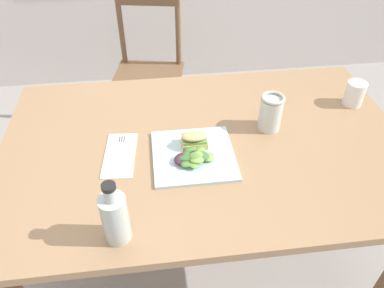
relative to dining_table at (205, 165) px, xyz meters
The scene contains 11 objects.
ground_plane 0.65m from the dining_table, 153.05° to the left, with size 9.47×9.47×0.00m, color gray.
dining_table is the anchor object (origin of this frame).
chair_wooden_far 1.04m from the dining_table, 100.44° to the left, with size 0.47×0.47×0.87m.
plate_lunch 0.14m from the dining_table, 127.95° to the right, with size 0.27×0.27×0.01m, color silver.
sandwich_half_front 0.16m from the dining_table, 150.41° to the right, with size 0.09×0.06×0.06m.
salad_mixed_greens 0.18m from the dining_table, 119.54° to the right, with size 0.15×0.13×0.03m.
napkin_folded 0.32m from the dining_table, behind, with size 0.10×0.22×0.00m, color white.
fork_on_napkin 0.32m from the dining_table, behind, with size 0.03×0.19×0.00m.
bottle_cold_brew 0.50m from the dining_table, 129.16° to the right, with size 0.07×0.07×0.20m.
mason_jar_iced_tea 0.30m from the dining_table, 12.81° to the left, with size 0.08×0.08×0.14m.
cup_extra_side 0.65m from the dining_table, 14.82° to the left, with size 0.07×0.07×0.10m, color white.
Camera 1 is at (-0.03, -1.05, 1.59)m, focal length 34.84 mm.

